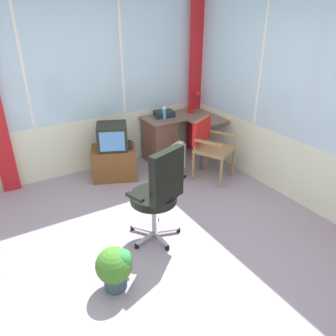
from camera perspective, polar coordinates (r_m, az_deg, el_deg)
The scene contains 14 objects.
ground at distance 3.65m, azimuth -2.54°, elevation -13.76°, with size 5.08×5.28×0.06m, color gray.
north_window_panel at distance 4.91m, azimuth -15.48°, elevation 14.01°, with size 4.08×0.07×2.69m.
east_window_panel at distance 4.29m, azimuth 22.61°, elevation 11.23°, with size 0.07×4.28×2.69m.
curtain_corner at distance 5.64m, azimuth 4.84°, elevation 15.89°, with size 0.22×0.07×2.59m, color red.
desk at distance 5.33m, azimuth -0.91°, elevation 5.19°, with size 1.12×0.92×0.73m.
desk_lamp at distance 5.49m, azimuth 5.02°, elevation 11.96°, with size 0.23×0.19×0.36m.
tv_remote at distance 5.17m, azimuth 6.40°, elevation 8.41°, with size 0.04×0.15×0.02m, color black.
spray_bottle at distance 5.19m, azimuth -0.66°, elevation 9.72°, with size 0.06×0.06×0.22m.
paper_tray at distance 5.30m, azimuth -0.68°, elevation 9.43°, with size 0.30×0.23×0.09m, color #1F282F.
wooden_armchair at distance 4.78m, azimuth 6.88°, elevation 4.76°, with size 0.64×0.65×0.89m.
office_chair at distance 3.37m, azimuth -1.53°, elevation -3.84°, with size 0.63×0.55×1.10m.
tv_on_stand at distance 4.86m, azimuth -9.41°, elevation 2.36°, with size 0.76×0.65×0.83m.
space_heater at distance 4.77m, azimuth 1.81°, elevation 1.21°, with size 0.33×0.28×0.57m.
potted_plant at distance 3.08m, azimuth -9.21°, elevation -16.57°, with size 0.33×0.33×0.43m.
Camera 1 is at (-1.30, -2.47, 2.33)m, focal length 34.96 mm.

